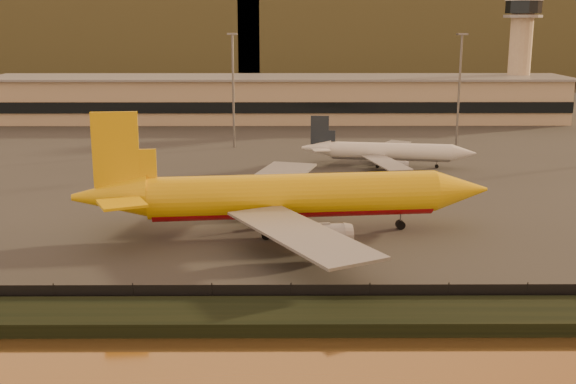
{
  "coord_description": "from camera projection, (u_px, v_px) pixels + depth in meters",
  "views": [
    {
      "loc": [
        1.31,
        -81.65,
        28.5
      ],
      "look_at": [
        1.84,
        12.0,
        6.05
      ],
      "focal_mm": 45.0,
      "sensor_mm": 36.0,
      "label": 1
    }
  ],
  "objects": [
    {
      "name": "ground",
      "position": [
        273.0,
        265.0,
        86.03
      ],
      "size": [
        900.0,
        900.0,
        0.0
      ],
      "primitive_type": "plane",
      "color": "black",
      "rests_on": "ground"
    },
    {
      "name": "embankment",
      "position": [
        271.0,
        316.0,
        69.34
      ],
      "size": [
        320.0,
        7.0,
        1.4
      ],
      "primitive_type": "cube",
      "color": "black",
      "rests_on": "ground"
    },
    {
      "name": "tarmac",
      "position": [
        279.0,
        137.0,
        178.39
      ],
      "size": [
        320.0,
        220.0,
        0.2
      ],
      "primitive_type": "cube",
      "color": "#2D2D2D",
      "rests_on": "ground"
    },
    {
      "name": "perimeter_fence",
      "position": [
        271.0,
        295.0,
        73.09
      ],
      "size": [
        300.0,
        0.05,
        2.2
      ],
      "primitive_type": "cube",
      "color": "black",
      "rests_on": "tarmac"
    },
    {
      "name": "terminal_building",
      "position": [
        229.0,
        99.0,
        206.59
      ],
      "size": [
        202.0,
        25.0,
        12.6
      ],
      "color": "tan",
      "rests_on": "tarmac"
    },
    {
      "name": "control_tower",
      "position": [
        521.0,
        44.0,
        208.76
      ],
      "size": [
        11.2,
        11.2,
        35.5
      ],
      "color": "tan",
      "rests_on": "tarmac"
    },
    {
      "name": "apron_light_masts",
      "position": [
        347.0,
        80.0,
        155.39
      ],
      "size": [
        152.2,
        12.2,
        25.4
      ],
      "color": "slate",
      "rests_on": "tarmac"
    },
    {
      "name": "distant_hills",
      "position": [
        245.0,
        14.0,
        409.24
      ],
      "size": [
        470.0,
        160.0,
        70.0
      ],
      "color": "brown",
      "rests_on": "ground"
    },
    {
      "name": "dhl_cargo_jet",
      "position": [
        286.0,
        197.0,
        97.07
      ],
      "size": [
        56.48,
        54.99,
        16.86
      ],
      "rotation": [
        0.0,
        0.0,
        0.11
      ],
      "color": "yellow",
      "rests_on": "tarmac"
    },
    {
      "name": "white_narrowbody_jet",
      "position": [
        388.0,
        152.0,
        141.76
      ],
      "size": [
        34.13,
        32.97,
        9.82
      ],
      "rotation": [
        0.0,
        0.0,
        -0.16
      ],
      "color": "white",
      "rests_on": "tarmac"
    },
    {
      "name": "gse_vehicle_yellow",
      "position": [
        278.0,
        202.0,
        111.16
      ],
      "size": [
        4.4,
        2.9,
        1.82
      ],
      "primitive_type": "cube",
      "rotation": [
        0.0,
        0.0,
        -0.29
      ],
      "color": "yellow",
      "rests_on": "tarmac"
    },
    {
      "name": "gse_vehicle_white",
      "position": [
        170.0,
        190.0,
        118.7
      ],
      "size": [
        4.12,
        2.2,
        1.78
      ],
      "primitive_type": "cube",
      "rotation": [
        0.0,
        0.0,
        0.11
      ],
      "color": "white",
      "rests_on": "tarmac"
    }
  ]
}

